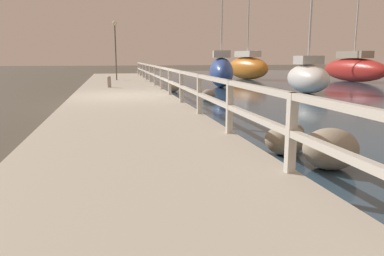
# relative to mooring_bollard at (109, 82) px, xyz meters

# --- Properties ---
(ground_plane) EXTENTS (120.00, 120.00, 0.00)m
(ground_plane) POSITION_rel_mooring_bollard_xyz_m (0.47, -3.73, -0.53)
(ground_plane) COLOR #4C473D
(dock_walkway) EXTENTS (3.48, 36.00, 0.28)m
(dock_walkway) POSITION_rel_mooring_bollard_xyz_m (0.47, -3.73, -0.39)
(dock_walkway) COLOR #B2AD9E
(dock_walkway) RESTS_ON ground
(railing) EXTENTS (0.10, 32.50, 0.92)m
(railing) POSITION_rel_mooring_bollard_xyz_m (2.11, -3.73, 0.37)
(railing) COLOR beige
(railing) RESTS_ON dock_walkway
(boulder_near_dock) EXTENTS (0.51, 0.46, 0.38)m
(boulder_near_dock) POSITION_rel_mooring_bollard_xyz_m (3.72, -2.97, -0.34)
(boulder_near_dock) COLOR gray
(boulder_near_dock) RESTS_ON ground
(boulder_downstream) EXTENTS (0.49, 0.44, 0.37)m
(boulder_downstream) POSITION_rel_mooring_bollard_xyz_m (3.42, -10.42, -0.35)
(boulder_downstream) COLOR slate
(boulder_downstream) RESTS_ON ground
(boulder_water_edge) EXTENTS (0.79, 0.71, 0.60)m
(boulder_water_edge) POSITION_rel_mooring_bollard_xyz_m (3.16, -12.15, -0.23)
(boulder_water_edge) COLOR gray
(boulder_water_edge) RESTS_ON ground
(boulder_mid_strip) EXTENTS (0.68, 0.61, 0.51)m
(boulder_mid_strip) POSITION_rel_mooring_bollard_xyz_m (2.89, -11.28, -0.27)
(boulder_mid_strip) COLOR gray
(boulder_mid_strip) RESTS_ON ground
(boulder_upstream) EXTENTS (0.54, 0.48, 0.40)m
(boulder_upstream) POSITION_rel_mooring_bollard_xyz_m (2.87, 0.27, -0.33)
(boulder_upstream) COLOR gray
(boulder_upstream) RESTS_ON ground
(mooring_bollard) EXTENTS (0.16, 0.16, 0.50)m
(mooring_bollard) POSITION_rel_mooring_bollard_xyz_m (0.00, 0.00, 0.00)
(mooring_bollard) COLOR gray
(mooring_bollard) RESTS_ON dock_walkway
(dock_lamp) EXTENTS (0.27, 0.27, 3.31)m
(dock_lamp) POSITION_rel_mooring_bollard_xyz_m (0.38, 5.28, 2.21)
(dock_lamp) COLOR #514C47
(dock_lamp) RESTS_ON dock_walkway
(sailboat_red) EXTENTS (1.66, 5.99, 7.73)m
(sailboat_red) POSITION_rel_mooring_bollard_xyz_m (15.53, 5.14, 0.33)
(sailboat_red) COLOR red
(sailboat_red) RESTS_ON water_surface
(sailboat_white) EXTENTS (1.65, 3.29, 7.33)m
(sailboat_white) POSITION_rel_mooring_bollard_xyz_m (8.66, -1.45, 0.19)
(sailboat_white) COLOR white
(sailboat_white) RESTS_ON water_surface
(sailboat_orange) EXTENTS (2.49, 4.85, 8.27)m
(sailboat_orange) POSITION_rel_mooring_bollard_xyz_m (9.68, 9.06, 0.36)
(sailboat_orange) COLOR orange
(sailboat_orange) RESTS_ON water_surface
(sailboat_blue) EXTENTS (2.08, 4.21, 8.03)m
(sailboat_blue) POSITION_rel_mooring_bollard_xyz_m (5.83, 2.58, 0.33)
(sailboat_blue) COLOR #2D4C9E
(sailboat_blue) RESTS_ON water_surface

